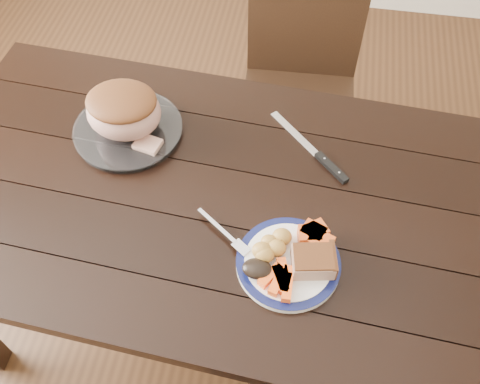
% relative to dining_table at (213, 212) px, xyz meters
% --- Properties ---
extents(ground, '(4.00, 4.00, 0.00)m').
position_rel_dining_table_xyz_m(ground, '(0.00, 0.00, -0.66)').
color(ground, '#472B16').
rests_on(ground, ground).
extents(dining_table, '(1.66, 1.00, 0.75)m').
position_rel_dining_table_xyz_m(dining_table, '(0.00, 0.00, 0.00)').
color(dining_table, black).
rests_on(dining_table, ground).
extents(chair_far, '(0.44, 0.45, 0.93)m').
position_rel_dining_table_xyz_m(chair_far, '(0.18, 0.74, -0.13)').
color(chair_far, black).
rests_on(chair_far, ground).
extents(dinner_plate, '(0.25, 0.25, 0.02)m').
position_rel_dining_table_xyz_m(dinner_plate, '(0.22, -0.18, 0.10)').
color(dinner_plate, white).
rests_on(dinner_plate, dining_table).
extents(plate_rim, '(0.25, 0.25, 0.02)m').
position_rel_dining_table_xyz_m(plate_rim, '(0.22, -0.18, 0.11)').
color(plate_rim, '#0C113F').
rests_on(plate_rim, dinner_plate).
extents(serving_platter, '(0.30, 0.30, 0.02)m').
position_rel_dining_table_xyz_m(serving_platter, '(-0.28, 0.17, 0.10)').
color(serving_platter, white).
rests_on(serving_platter, dining_table).
extents(pork_slice, '(0.11, 0.09, 0.04)m').
position_rel_dining_table_xyz_m(pork_slice, '(0.28, -0.18, 0.13)').
color(pork_slice, tan).
rests_on(pork_slice, dinner_plate).
extents(roasted_potatoes, '(0.09, 0.10, 0.04)m').
position_rel_dining_table_xyz_m(roasted_potatoes, '(0.18, -0.16, 0.13)').
color(roasted_potatoes, gold).
rests_on(roasted_potatoes, dinner_plate).
extents(carrot_batons, '(0.08, 0.11, 0.02)m').
position_rel_dining_table_xyz_m(carrot_batons, '(0.21, -0.24, 0.12)').
color(carrot_batons, '#FF5A15').
rests_on(carrot_batons, dinner_plate).
extents(pumpkin_wedges, '(0.09, 0.09, 0.04)m').
position_rel_dining_table_xyz_m(pumpkin_wedges, '(0.28, -0.11, 0.13)').
color(pumpkin_wedges, '#F8531B').
rests_on(pumpkin_wedges, dinner_plate).
extents(dark_mushroom, '(0.07, 0.05, 0.03)m').
position_rel_dining_table_xyz_m(dark_mushroom, '(0.15, -0.22, 0.13)').
color(dark_mushroom, black).
rests_on(dark_mushroom, dinner_plate).
extents(fork, '(0.15, 0.12, 0.00)m').
position_rel_dining_table_xyz_m(fork, '(0.06, -0.13, 0.11)').
color(fork, silver).
rests_on(fork, dinner_plate).
extents(roast_joint, '(0.21, 0.18, 0.14)m').
position_rel_dining_table_xyz_m(roast_joint, '(-0.28, 0.17, 0.18)').
color(roast_joint, tan).
rests_on(roast_joint, serving_platter).
extents(cut_slice, '(0.08, 0.07, 0.02)m').
position_rel_dining_table_xyz_m(cut_slice, '(-0.20, 0.12, 0.12)').
color(cut_slice, tan).
rests_on(cut_slice, serving_platter).
extents(carving_knife, '(0.24, 0.24, 0.01)m').
position_rel_dining_table_xyz_m(carving_knife, '(0.28, 0.16, 0.10)').
color(carving_knife, silver).
rests_on(carving_knife, dining_table).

